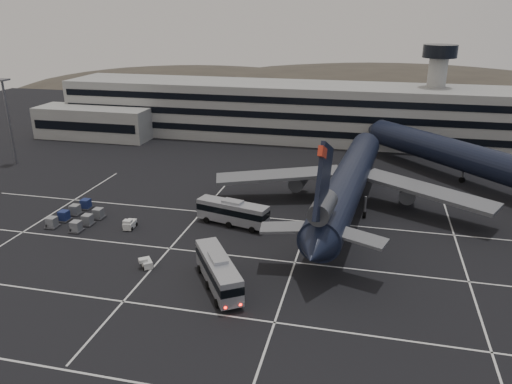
{
  "coord_description": "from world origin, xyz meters",
  "views": [
    {
      "loc": [
        20.57,
        -55.15,
        32.17
      ],
      "look_at": [
        3.73,
        16.25,
        5.0
      ],
      "focal_mm": 35.0,
      "sensor_mm": 36.0,
      "label": 1
    }
  ],
  "objects_px": {
    "bus_far": "(233,212)",
    "tug_a": "(130,224)",
    "uld_cluster": "(77,216)",
    "bus_near": "(218,270)",
    "trijet_main": "(348,182)"
  },
  "relations": [
    {
      "from": "bus_far",
      "to": "uld_cluster",
      "type": "relative_size",
      "value": 1.11
    },
    {
      "from": "bus_far",
      "to": "tug_a",
      "type": "distance_m",
      "value": 16.07
    },
    {
      "from": "bus_far",
      "to": "uld_cluster",
      "type": "distance_m",
      "value": 25.16
    },
    {
      "from": "bus_near",
      "to": "bus_far",
      "type": "relative_size",
      "value": 0.97
    },
    {
      "from": "uld_cluster",
      "to": "trijet_main",
      "type": "bearing_deg",
      "value": 18.0
    },
    {
      "from": "bus_near",
      "to": "uld_cluster",
      "type": "bearing_deg",
      "value": 120.37
    },
    {
      "from": "uld_cluster",
      "to": "tug_a",
      "type": "bearing_deg",
      "value": -5.11
    },
    {
      "from": "tug_a",
      "to": "uld_cluster",
      "type": "distance_m",
      "value": 9.62
    },
    {
      "from": "trijet_main",
      "to": "bus_far",
      "type": "bearing_deg",
      "value": -145.86
    },
    {
      "from": "trijet_main",
      "to": "uld_cluster",
      "type": "bearing_deg",
      "value": -156.89
    },
    {
      "from": "tug_a",
      "to": "trijet_main",
      "type": "bearing_deg",
      "value": 20.45
    },
    {
      "from": "bus_near",
      "to": "bus_far",
      "type": "height_order",
      "value": "bus_near"
    },
    {
      "from": "tug_a",
      "to": "uld_cluster",
      "type": "relative_size",
      "value": 0.24
    },
    {
      "from": "bus_near",
      "to": "trijet_main",
      "type": "bearing_deg",
      "value": 31.13
    },
    {
      "from": "trijet_main",
      "to": "uld_cluster",
      "type": "relative_size",
      "value": 5.31
    }
  ]
}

